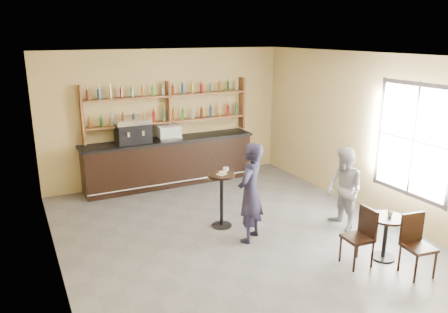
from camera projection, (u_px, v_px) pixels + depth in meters
name	position (u px, v px, depth m)	size (l,w,h in m)	color
floor	(234.00, 234.00, 8.01)	(7.00, 7.00, 0.00)	slate
ceiling	(235.00, 55.00, 7.13)	(7.00, 7.00, 0.00)	white
wall_back	(167.00, 116.00, 10.58)	(7.00, 7.00, 0.00)	tan
wall_front	(390.00, 227.00, 4.56)	(7.00, 7.00, 0.00)	tan
wall_left	(50.00, 174.00, 6.28)	(7.00, 7.00, 0.00)	tan
wall_right	(365.00, 133.00, 8.86)	(7.00, 7.00, 0.00)	tan
window_pane	(414.00, 141.00, 7.79)	(2.00, 2.00, 0.00)	white
window_frame	(413.00, 141.00, 7.79)	(0.04, 1.70, 2.10)	black
shelf_unit	(169.00, 109.00, 10.41)	(4.00, 0.26, 1.40)	brown
liquor_bottles	(168.00, 102.00, 10.36)	(3.68, 0.10, 1.00)	#8C5919
bar_counter	(170.00, 162.00, 10.52)	(4.16, 0.81, 1.13)	black
espresso_machine	(133.00, 131.00, 9.93)	(0.77, 0.49, 0.55)	black
pastry_case	(168.00, 132.00, 10.32)	(0.53, 0.43, 0.32)	silver
pedestal_table	(222.00, 201.00, 8.19)	(0.51, 0.51, 1.04)	black
napkin	(222.00, 174.00, 8.05)	(0.15, 0.15, 0.00)	white
donut	(222.00, 173.00, 8.04)	(0.14, 0.14, 0.05)	#BF8345
cup_pedestal	(226.00, 170.00, 8.18)	(0.11, 0.11, 0.09)	white
man_main	(250.00, 193.00, 7.56)	(0.65, 0.43, 1.78)	black
cafe_table	(385.00, 238.00, 7.05)	(0.58, 0.58, 0.73)	black
cup_cafe	(390.00, 214.00, 6.96)	(0.09, 0.09, 0.09)	white
chair_west	(357.00, 237.00, 6.83)	(0.41, 0.41, 0.94)	black
chair_south	(419.00, 247.00, 6.53)	(0.41, 0.41, 0.95)	black
patron_second	(344.00, 189.00, 8.04)	(0.76, 0.59, 1.55)	gray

